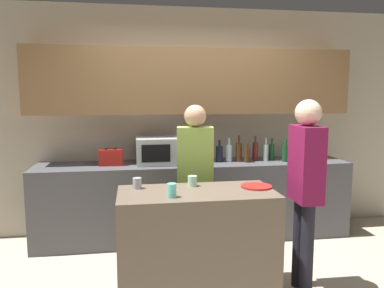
% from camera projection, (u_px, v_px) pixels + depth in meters
% --- Properties ---
extents(back_wall, '(6.40, 0.40, 2.70)m').
position_uv_depth(back_wall, '(191.00, 106.00, 4.51)').
color(back_wall, '#B2A893').
rests_on(back_wall, ground_plane).
extents(back_counter, '(3.60, 0.62, 0.89)m').
position_uv_depth(back_counter, '(195.00, 200.00, 4.38)').
color(back_counter, '#4C4C51').
rests_on(back_counter, ground_plane).
extents(kitchen_island, '(1.26, 0.60, 0.90)m').
position_uv_depth(kitchen_island, '(197.00, 245.00, 3.06)').
color(kitchen_island, brown).
rests_on(kitchen_island, ground_plane).
extents(microwave, '(0.52, 0.39, 0.30)m').
position_uv_depth(microwave, '(159.00, 151.00, 4.25)').
color(microwave, '#B7BABC').
rests_on(microwave, back_counter).
extents(toaster, '(0.26, 0.16, 0.18)m').
position_uv_depth(toaster, '(111.00, 157.00, 4.18)').
color(toaster, '#B21E19').
rests_on(toaster, back_counter).
extents(potted_plant, '(0.14, 0.14, 0.39)m').
position_uv_depth(potted_plant, '(308.00, 143.00, 4.52)').
color(potted_plant, '#333D4C').
rests_on(potted_plant, back_counter).
extents(bottle_0, '(0.08, 0.08, 0.26)m').
position_uv_depth(bottle_0, '(219.00, 154.00, 4.37)').
color(bottle_0, black).
rests_on(bottle_0, back_counter).
extents(bottle_1, '(0.08, 0.08, 0.28)m').
position_uv_depth(bottle_1, '(229.00, 153.00, 4.40)').
color(bottle_1, silver).
rests_on(bottle_1, back_counter).
extents(bottle_2, '(0.07, 0.07, 0.31)m').
position_uv_depth(bottle_2, '(239.00, 152.00, 4.39)').
color(bottle_2, '#472814').
rests_on(bottle_2, back_counter).
extents(bottle_3, '(0.07, 0.07, 0.23)m').
position_uv_depth(bottle_3, '(247.00, 155.00, 4.35)').
color(bottle_3, '#472814').
rests_on(bottle_3, back_counter).
extents(bottle_4, '(0.06, 0.06, 0.30)m').
position_uv_depth(bottle_4, '(255.00, 151.00, 4.47)').
color(bottle_4, maroon).
rests_on(bottle_4, back_counter).
extents(bottle_5, '(0.06, 0.06, 0.27)m').
position_uv_depth(bottle_5, '(266.00, 152.00, 4.44)').
color(bottle_5, silver).
rests_on(bottle_5, back_counter).
extents(bottle_6, '(0.06, 0.06, 0.27)m').
position_uv_depth(bottle_6, '(272.00, 151.00, 4.51)').
color(bottle_6, '#194723').
rests_on(bottle_6, back_counter).
extents(bottle_7, '(0.08, 0.08, 0.26)m').
position_uv_depth(bottle_7, '(285.00, 153.00, 4.40)').
color(bottle_7, '#194723').
rests_on(bottle_7, back_counter).
extents(plate_on_island, '(0.26, 0.26, 0.01)m').
position_uv_depth(plate_on_island, '(256.00, 186.00, 3.13)').
color(plate_on_island, red).
rests_on(plate_on_island, kitchen_island).
extents(cup_0, '(0.07, 0.07, 0.11)m').
position_uv_depth(cup_0, '(172.00, 190.00, 2.82)').
color(cup_0, '#6BE0CC').
rests_on(cup_0, kitchen_island).
extents(cup_1, '(0.07, 0.07, 0.09)m').
position_uv_depth(cup_1, '(137.00, 183.00, 3.08)').
color(cup_1, '#A2A7B5').
rests_on(cup_1, kitchen_island).
extents(cup_2, '(0.08, 0.08, 0.09)m').
position_uv_depth(cup_2, '(192.00, 181.00, 3.16)').
color(cup_2, '#A8E0BE').
rests_on(cup_2, kitchen_island).
extents(person_left, '(0.36, 0.24, 1.58)m').
position_uv_depth(person_left, '(195.00, 173.00, 3.56)').
color(person_left, black).
rests_on(person_left, ground_plane).
extents(person_center, '(0.21, 0.35, 1.63)m').
position_uv_depth(person_center, '(306.00, 180.00, 3.10)').
color(person_center, black).
rests_on(person_center, ground_plane).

